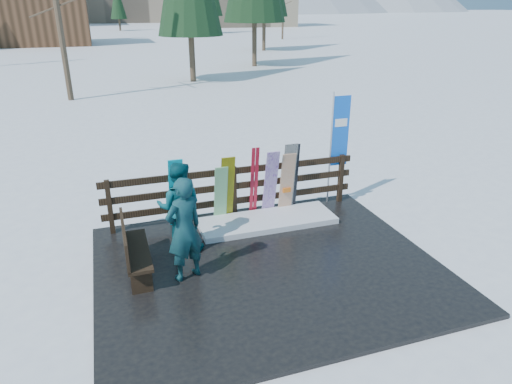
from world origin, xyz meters
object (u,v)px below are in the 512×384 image
object	(u,v)px
snowboard_0	(176,193)
snowboard_5	(287,183)
snowboard_4	(288,178)
person_front	(184,229)
snowboard_3	(270,183)
person_back	(180,207)
bench	(132,248)
rental_flag	(338,136)
snowboard_2	(227,189)
snowboard_1	(221,194)

from	to	relation	value
snowboard_0	snowboard_5	bearing A→B (deg)	0.00
snowboard_4	person_front	bearing A→B (deg)	-144.26
snowboard_3	person_back	size ratio (longest dim) A/B	0.89
bench	rental_flag	size ratio (longest dim) A/B	0.58
snowboard_4	snowboard_5	distance (m)	0.11
snowboard_4	snowboard_3	bearing A→B (deg)	-180.00
snowboard_0	person_back	world-z (taller)	person_back
snowboard_5	person_back	xyz separation A→B (m)	(-2.51, -0.90, 0.16)
snowboard_2	snowboard_5	distance (m)	1.36
snowboard_3	person_front	bearing A→B (deg)	-139.46
snowboard_1	snowboard_5	bearing A→B (deg)	0.00
bench	person_back	size ratio (longest dim) A/B	0.86
bench	snowboard_3	world-z (taller)	snowboard_3
snowboard_4	person_back	distance (m)	2.70
snowboard_2	snowboard_5	world-z (taller)	snowboard_2
snowboard_1	rental_flag	bearing A→B (deg)	5.45
snowboard_0	snowboard_3	bearing A→B (deg)	0.00
snowboard_2	person_front	xyz separation A→B (m)	(-1.24, -1.89, 0.16)
snowboard_0	rental_flag	world-z (taller)	rental_flag
snowboard_5	person_front	size ratio (longest dim) A/B	0.79
person_front	person_back	size ratio (longest dim) A/B	1.04
rental_flag	snowboard_1	bearing A→B (deg)	-174.55
snowboard_1	person_front	bearing A→B (deg)	-120.09
snowboard_1	snowboard_3	size ratio (longest dim) A/B	0.86
bench	snowboard_2	distance (m)	2.59
snowboard_5	rental_flag	size ratio (longest dim) A/B	0.55
snowboard_4	person_back	bearing A→B (deg)	-160.53
snowboard_2	person_back	distance (m)	1.46
person_back	snowboard_1	bearing A→B (deg)	-120.39
bench	snowboard_4	size ratio (longest dim) A/B	0.91
snowboard_3	rental_flag	size ratio (longest dim) A/B	0.60
snowboard_0	rental_flag	xyz separation A→B (m)	(3.77, 0.27, 0.82)
snowboard_2	person_front	size ratio (longest dim) A/B	0.84
snowboard_3	snowboard_5	bearing A→B (deg)	0.00
snowboard_1	rental_flag	distance (m)	3.00
bench	snowboard_0	bearing A→B (deg)	56.46
bench	person_back	bearing A→B (deg)	33.78
snowboard_0	snowboard_1	bearing A→B (deg)	0.00
rental_flag	person_front	bearing A→B (deg)	-151.17
snowboard_3	snowboard_5	world-z (taller)	snowboard_3
snowboard_1	snowboard_3	distance (m)	1.12
snowboard_4	snowboard_0	bearing A→B (deg)	-180.00
snowboard_1	snowboard_4	xyz separation A→B (m)	(1.53, 0.00, 0.17)
snowboard_3	snowboard_5	size ratio (longest dim) A/B	1.08
snowboard_5	snowboard_0	bearing A→B (deg)	-180.00
snowboard_2	rental_flag	distance (m)	2.84
snowboard_0	snowboard_2	world-z (taller)	snowboard_0
rental_flag	person_back	world-z (taller)	rental_flag
snowboard_0	snowboard_5	distance (m)	2.44
snowboard_2	snowboard_5	size ratio (longest dim) A/B	1.07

